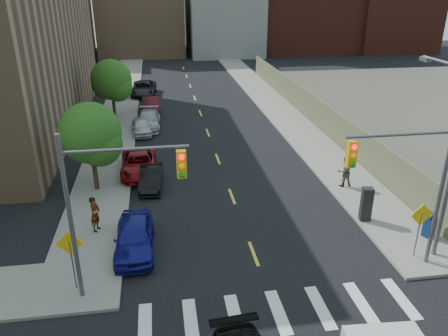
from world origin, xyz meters
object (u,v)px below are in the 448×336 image
object	(u,v)px
parked_car_silver	(149,120)
parked_car_maroon	(151,105)
parked_car_blue	(134,237)
parked_car_grey	(144,88)
pedestrian_west	(95,214)
pedestrian_east	(345,172)
parked_car_black	(151,178)
parked_car_red	(139,163)
payphone	(366,204)
parked_car_white	(141,127)
mailbox	(430,224)

from	to	relation	value
parked_car_silver	parked_car_maroon	bearing A→B (deg)	89.73
parked_car_silver	parked_car_blue	bearing A→B (deg)	-89.56
parked_car_grey	pedestrian_west	distance (m)	29.10
parked_car_silver	pedestrian_east	world-z (taller)	pedestrian_east
parked_car_black	parked_car_silver	distance (m)	12.00
parked_car_maroon	pedestrian_west	bearing A→B (deg)	-101.17
parked_car_red	parked_car_black	bearing A→B (deg)	-72.01
parked_car_maroon	payphone	xyz separation A→B (m)	(11.13, -22.94, 0.34)
parked_car_red	pedestrian_west	bearing A→B (deg)	-106.46
parked_car_silver	payphone	world-z (taller)	payphone
parked_car_grey	payphone	size ratio (longest dim) A/B	3.02
parked_car_grey	parked_car_white	bearing A→B (deg)	-86.25
parked_car_red	payphone	distance (m)	14.56
parked_car_white	pedestrian_west	size ratio (longest dim) A/B	2.02
parked_car_black	mailbox	size ratio (longest dim) A/B	2.86
mailbox	pedestrian_east	size ratio (longest dim) A/B	0.69
parked_car_red	pedestrian_west	distance (m)	7.53
parked_car_maroon	mailbox	distance (m)	28.36
parked_car_red	pedestrian_west	world-z (taller)	pedestrian_west
parked_car_blue	pedestrian_west	bearing A→B (deg)	135.88
parked_car_black	parked_car_silver	xyz separation A→B (m)	(-0.20, 12.00, 0.09)
pedestrian_west	pedestrian_east	bearing A→B (deg)	-58.15
parked_car_white	pedestrian_west	xyz separation A→B (m)	(-1.97, -15.49, 0.44)
parked_car_grey	payphone	xyz separation A→B (m)	(11.93, -30.12, 0.30)
parked_car_white	parked_car_grey	world-z (taller)	parked_car_grey
parked_car_red	pedestrian_east	xyz separation A→B (m)	(12.49, -4.21, 0.40)
mailbox	pedestrian_west	xyz separation A→B (m)	(-16.29, 3.07, 0.29)
parked_car_red	payphone	size ratio (longest dim) A/B	2.72
payphone	parked_car_red	bearing A→B (deg)	154.76
parked_car_silver	mailbox	world-z (taller)	mailbox
parked_car_maroon	mailbox	size ratio (longest dim) A/B	3.37
payphone	pedestrian_east	size ratio (longest dim) A/B	0.97
parked_car_grey	parked_car_black	bearing A→B (deg)	-84.37
mailbox	parked_car_silver	bearing A→B (deg)	100.36
parked_car_red	parked_car_white	bearing A→B (deg)	88.70
parked_car_white	pedestrian_west	world-z (taller)	pedestrian_west
parked_car_maroon	parked_car_grey	world-z (taller)	parked_car_grey
parked_car_red	parked_car_white	distance (m)	8.23
parked_car_white	parked_car_grey	size ratio (longest dim) A/B	0.67
parked_car_blue	mailbox	size ratio (longest dim) A/B	3.38
parked_car_grey	mailbox	xyz separation A→B (m)	(14.32, -32.10, 0.01)
parked_car_blue	parked_car_red	size ratio (longest dim) A/B	0.88
parked_car_black	pedestrian_east	bearing A→B (deg)	-5.77
parked_car_black	parked_car_maroon	xyz separation A→B (m)	(0.01, 16.84, 0.11)
parked_car_silver	pedestrian_west	world-z (taller)	pedestrian_west
parked_car_maroon	pedestrian_west	xyz separation A→B (m)	(-2.76, -21.86, 0.35)
parked_car_silver	parked_car_grey	distance (m)	12.03
mailbox	parked_car_white	bearing A→B (deg)	103.64
parked_car_silver	payphone	size ratio (longest dim) A/B	2.63
parked_car_maroon	pedestrian_east	bearing A→B (deg)	-62.09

